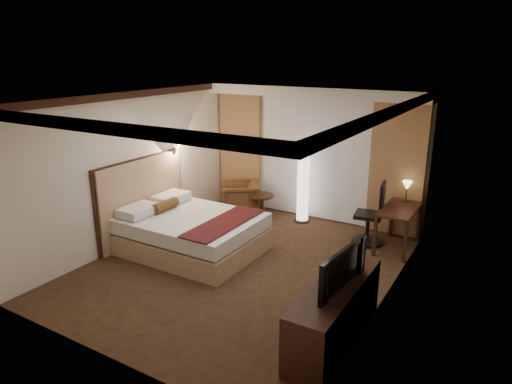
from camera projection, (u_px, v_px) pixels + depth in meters
The scene contains 21 objects.
floor at pixel (243, 266), 7.42m from camera, with size 4.50×5.50×0.01m, color #311F13.
ceiling at pixel (242, 97), 6.62m from camera, with size 4.50×5.50×0.01m, color white.
back_wall at pixel (315, 153), 9.28m from camera, with size 4.50×0.02×2.70m, color silver.
left_wall at pixel (136, 168), 8.12m from camera, with size 0.02×5.50×2.70m, color silver.
right_wall at pixel (389, 211), 5.92m from camera, with size 0.02×5.50×2.70m, color silver.
crown_molding at pixel (242, 101), 6.64m from camera, with size 4.50×5.50×0.12m, color black, non-canonical shape.
soffit at pixel (312, 92), 8.70m from camera, with size 4.50×0.50×0.20m, color white.
curtain_sheer at pixel (313, 159), 9.24m from camera, with size 2.48×0.04×2.45m, color silver.
curtain_left_drape at pixel (241, 151), 10.02m from camera, with size 1.00×0.14×2.45m, color #9D6F48.
curtain_right_drape at pixel (397, 170), 8.36m from camera, with size 1.00×0.14×2.45m, color #9D6F48.
wall_sconce at pixel (177, 145), 8.73m from camera, with size 0.24×0.24×0.24m, color white, non-canonical shape.
bed at pixel (193, 233), 7.89m from camera, with size 2.24×1.74×0.65m, color white, non-canonical shape.
headboard at pixel (143, 199), 8.32m from camera, with size 0.12×2.04×1.50m, color tan, non-canonical shape.
armchair at pixel (240, 197), 9.57m from camera, with size 0.78×0.73×0.80m, color #4E3317.
side_table at pixel (261, 208), 9.31m from camera, with size 0.51×0.51×0.56m, color black, non-canonical shape.
floor_lamp at pixel (303, 185), 9.15m from camera, with size 0.32×0.32×1.53m, color white, non-canonical shape.
desk at pixel (398, 228), 7.98m from camera, with size 0.55×1.13×0.75m, color black, non-canonical shape.
desk_lamp at pixel (406, 192), 8.16m from camera, with size 0.18×0.18×0.34m, color #FFD899, non-canonical shape.
office_chair at pixel (369, 213), 8.14m from camera, with size 0.56×0.56×1.16m, color black, non-canonical shape.
dresser at pixel (335, 313), 5.40m from camera, with size 0.50×1.88×0.73m, color black, non-canonical shape.
television at pixel (335, 261), 5.22m from camera, with size 1.08×0.62×0.14m, color black.
Camera 1 is at (3.62, -5.68, 3.33)m, focal length 32.00 mm.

